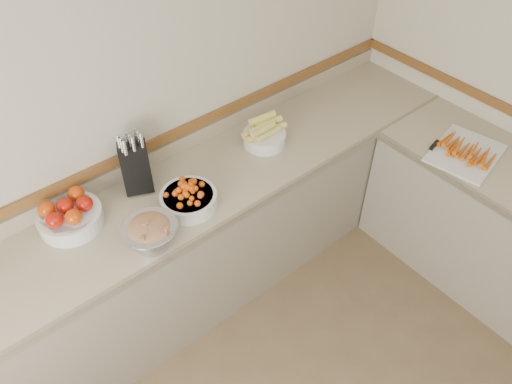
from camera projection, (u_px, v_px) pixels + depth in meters
back_wall at (126, 114)px, 2.62m from camera, size 4.00×0.00×4.00m
counter_back at (177, 253)px, 3.03m from camera, size 4.00×0.65×1.08m
knife_block at (136, 166)px, 2.70m from camera, size 0.21×0.23×0.37m
tomato_bowl at (69, 215)px, 2.55m from camera, size 0.33×0.33×0.16m
cherry_tomato_bowl at (188, 198)px, 2.66m from camera, size 0.31×0.31×0.16m
corn_bowl at (264, 135)px, 3.03m from camera, size 0.29×0.26×0.19m
rhubarb_bowl at (150, 233)px, 2.44m from camera, size 0.28×0.28×0.16m
cutting_board at (465, 151)px, 2.99m from camera, size 0.51×0.44×0.06m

